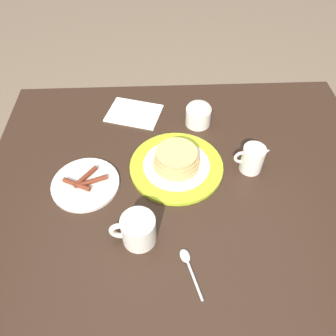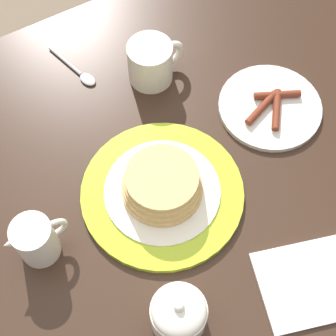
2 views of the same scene
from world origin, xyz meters
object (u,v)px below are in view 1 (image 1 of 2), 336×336
sugar_bowl (198,114)px  napkin (134,113)px  pancake_plate (176,163)px  creamer_pitcher (253,158)px  side_plate_bacon (85,184)px  coffee_mug (137,230)px  spoon (188,265)px

sugar_bowl → napkin: (0.22, -0.06, -0.04)m
pancake_plate → creamer_pitcher: bearing=176.8°
side_plate_bacon → coffee_mug: coffee_mug is taller
pancake_plate → coffee_mug: size_ratio=2.42×
side_plate_bacon → napkin: 0.34m
coffee_mug → napkin: 0.49m
coffee_mug → napkin: (0.02, -0.49, -0.04)m
coffee_mug → spoon: size_ratio=0.88×
coffee_mug → napkin: size_ratio=0.55×
spoon → pancake_plate: bearing=-88.0°
side_plate_bacon → spoon: bearing=137.1°
coffee_mug → creamer_pitcher: size_ratio=1.12×
pancake_plate → coffee_mug: bearing=64.7°
side_plate_bacon → creamer_pitcher: bearing=-175.0°
side_plate_bacon → creamer_pitcher: (-0.49, -0.04, 0.04)m
coffee_mug → sugar_bowl: sugar_bowl is taller
side_plate_bacon → napkin: side_plate_bacon is taller
pancake_plate → side_plate_bacon: size_ratio=1.44×
pancake_plate → napkin: 0.29m
sugar_bowl → spoon: (0.07, 0.51, -0.04)m
side_plate_bacon → spoon: size_ratio=1.48×
side_plate_bacon → sugar_bowl: (-0.35, -0.25, 0.04)m
spoon → side_plate_bacon: bearing=-42.9°
creamer_pitcher → spoon: (0.21, 0.30, -0.04)m
pancake_plate → side_plate_bacon: 0.27m
side_plate_bacon → coffee_mug: 0.24m
pancake_plate → coffee_mug: 0.26m
sugar_bowl → coffee_mug: bearing=65.6°
creamer_pitcher → sugar_bowl: 0.25m
side_plate_bacon → sugar_bowl: sugar_bowl is taller
pancake_plate → creamer_pitcher: creamer_pitcher is taller
creamer_pitcher → sugar_bowl: size_ratio=1.16×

